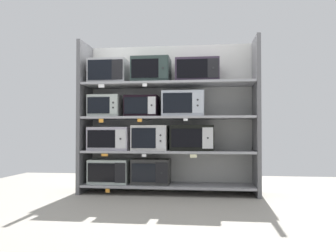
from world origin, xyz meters
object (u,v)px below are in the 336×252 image
Objects in this scene: microwave_0 at (110,171)px; microwave_4 at (192,138)px; microwave_1 at (151,171)px; microwave_9 at (151,71)px; microwave_2 at (110,139)px; microwave_3 at (150,138)px; microwave_7 at (184,104)px; microwave_5 at (106,106)px; microwave_6 at (142,106)px; microwave_8 at (109,72)px; microwave_10 at (198,71)px.

microwave_0 is 0.95× the size of microwave_4.
microwave_1 is 0.99× the size of microwave_9.
microwave_2 is 0.55m from microwave_3.
microwave_2 is 1.00× the size of microwave_7.
microwave_3 is at bearing -179.99° from microwave_7.
microwave_0 is 1.20m from microwave_4.
microwave_7 is (0.45, 0.00, 0.45)m from microwave_3.
microwave_5 is 0.50m from microwave_6.
microwave_2 is 1.08× the size of microwave_9.
microwave_1 is 0.71m from microwave_4.
microwave_1 is 0.88× the size of microwave_4.
microwave_4 is at bearing 0.15° from microwave_7.
microwave_7 reaches higher than microwave_2.
microwave_4 is at bearing 0.02° from microwave_6.
microwave_6 is (0.50, -0.00, -0.01)m from microwave_5.
microwave_9 reaches higher than microwave_2.
microwave_1 is at bearing 0.03° from microwave_8.
microwave_5 is at bearing 179.99° from microwave_10.
microwave_0 is 0.98× the size of microwave_7.
microwave_0 is at bearing 0.49° from microwave_8.
microwave_0 is at bearing -179.99° from microwave_4.
microwave_8 is at bearing -179.97° from microwave_9.
microwave_4 is 1.25m from microwave_5.
microwave_9 is (-0.43, 0.00, 0.45)m from microwave_7.
microwave_9 is (0.62, 0.00, 0.47)m from microwave_5.
microwave_0 is 0.88m from microwave_5.
microwave_2 is 1.11m from microwave_4.
microwave_4 is at bearing 0.01° from microwave_2.
microwave_4 is 0.88m from microwave_10.
microwave_5 is 1.06m from microwave_7.
microwave_7 is (0.56, -0.00, 0.02)m from microwave_6.
microwave_7 is at bearing -0.03° from microwave_1.
microwave_8 is at bearing -0.28° from microwave_5.
microwave_9 is at bearing 0.09° from microwave_6.
microwave_5 reaches higher than microwave_3.
microwave_6 is (0.44, -0.00, 0.87)m from microwave_0.
microwave_8 is at bearing -179.98° from microwave_4.
microwave_0 is 0.44m from microwave_2.
microwave_5 is 1.32m from microwave_10.
microwave_7 is at bearing -0.01° from microwave_5.
microwave_0 is 1.27× the size of microwave_5.
microwave_4 is 1.13× the size of microwave_8.
microwave_4 is at bearing 0.01° from microwave_0.
microwave_9 reaches higher than microwave_1.
microwave_3 reaches higher than microwave_1.
microwave_0 is 1.06× the size of microwave_9.
microwave_6 is (-0.11, 0.00, 0.42)m from microwave_3.
microwave_6 is at bearing -179.91° from microwave_9.
microwave_9 is at bearing 1.24° from microwave_3.
microwave_8 is at bearing -180.00° from microwave_7.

